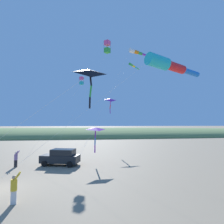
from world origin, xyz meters
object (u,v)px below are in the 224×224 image
at_px(parked_car, 61,157).
at_px(kite_windsock_magenta_far_left, 133,66).
at_px(kite_delta_purple_drifting, 110,100).
at_px(person_child_green_jacket, 14,187).
at_px(kite_box_white_trailing, 81,81).
at_px(cooler_box, 56,159).
at_px(kite_windsock_orange_high_right, 167,65).
at_px(kite_delta_red_high_left, 96,130).
at_px(kite_windsock_checkered_midright, 135,52).
at_px(kite_delta_small_distant, 89,74).
at_px(person_adult_flyer, 16,158).
at_px(kite_box_black_fish_shape, 107,47).

relative_size(parked_car, kite_windsock_magenta_far_left, 0.27).
relative_size(parked_car, kite_delta_purple_drifting, 0.47).
height_order(person_child_green_jacket, kite_box_white_trailing, kite_box_white_trailing).
relative_size(parked_car, cooler_box, 7.41).
distance_m(cooler_box, kite_windsock_orange_high_right, 18.04).
distance_m(kite_delta_red_high_left, kite_windsock_orange_high_right, 11.86).
relative_size(cooler_box, kite_box_white_trailing, 0.05).
xyz_separation_m(kite_windsock_checkered_midright, kite_box_white_trailing, (0.43, 8.90, -5.05)).
height_order(parked_car, person_child_green_jacket, person_child_green_jacket).
height_order(kite_windsock_magenta_far_left, kite_windsock_orange_high_right, kite_windsock_magenta_far_left).
bearing_deg(kite_delta_purple_drifting, kite_windsock_magenta_far_left, -66.27).
height_order(kite_delta_purple_drifting, kite_delta_small_distant, kite_delta_purple_drifting).
height_order(kite_delta_purple_drifting, kite_box_white_trailing, kite_box_white_trailing).
xyz_separation_m(kite_windsock_checkered_midright, kite_windsock_magenta_far_left, (7.74, -1.46, 0.06)).
xyz_separation_m(parked_car, kite_windsock_checkered_midright, (7.37, -10.85, 15.81)).
bearing_deg(kite_windsock_magenta_far_left, parked_car, 140.84).
height_order(parked_car, person_adult_flyer, parked_car).
height_order(kite_delta_red_high_left, kite_box_white_trailing, kite_box_white_trailing).
relative_size(parked_car, person_child_green_jacket, 2.46).
height_order(kite_delta_red_high_left, kite_delta_small_distant, kite_delta_small_distant).
height_order(kite_windsock_checkered_midright, kite_box_white_trailing, kite_windsock_checkered_midright).
xyz_separation_m(person_child_green_jacket, kite_box_white_trailing, (18.16, -3.26, 10.69)).
distance_m(person_child_green_jacket, kite_box_white_trailing, 21.33).
bearing_deg(cooler_box, kite_delta_purple_drifting, -38.52).
bearing_deg(kite_box_black_fish_shape, person_adult_flyer, 129.50).
height_order(kite_windsock_orange_high_right, kite_box_white_trailing, kite_box_white_trailing).
height_order(cooler_box, kite_windsock_orange_high_right, kite_windsock_orange_high_right).
distance_m(kite_delta_purple_drifting, kite_box_white_trailing, 7.77).
height_order(kite_delta_purple_drifting, kite_windsock_magenta_far_left, kite_windsock_magenta_far_left).
distance_m(kite_windsock_checkered_midright, kite_box_white_trailing, 10.24).
height_order(cooler_box, kite_delta_red_high_left, kite_delta_red_high_left).
xyz_separation_m(kite_windsock_checkered_midright, kite_delta_small_distant, (-22.21, 7.73, -9.86)).
distance_m(person_child_green_jacket, kite_windsock_orange_high_right, 12.90).
height_order(kite_delta_red_high_left, kite_box_black_fish_shape, kite_box_black_fish_shape).
relative_size(kite_windsock_checkered_midright, kite_windsock_orange_high_right, 1.08).
xyz_separation_m(person_adult_flyer, kite_windsock_checkered_midright, (7.72, -15.68, 15.77)).
xyz_separation_m(person_child_green_jacket, kite_delta_purple_drifting, (23.26, -8.60, 8.26)).
distance_m(kite_windsock_magenta_far_left, kite_delta_small_distant, 32.87).
xyz_separation_m(parked_car, kite_delta_small_distant, (-14.84, -3.12, 5.95)).
height_order(cooler_box, person_child_green_jacket, person_child_green_jacket).
bearing_deg(kite_box_white_trailing, kite_box_black_fish_shape, -77.26).
bearing_deg(cooler_box, kite_delta_red_high_left, -118.08).
bearing_deg(kite_windsock_checkered_midright, kite_delta_red_high_left, 137.64).
distance_m(cooler_box, kite_box_black_fish_shape, 20.21).
distance_m(kite_windsock_magenta_far_left, kite_windsock_orange_high_right, 26.36).
bearing_deg(kite_delta_small_distant, cooler_box, 13.46).
xyz_separation_m(kite_windsock_magenta_far_left, kite_windsock_orange_high_right, (-24.94, 3.58, -7.74)).
distance_m(person_child_green_jacket, kite_windsock_checkered_midright, 26.65).
distance_m(cooler_box, person_adult_flyer, 4.81).
xyz_separation_m(cooler_box, kite_delta_purple_drifting, (10.43, -8.30, 9.08)).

